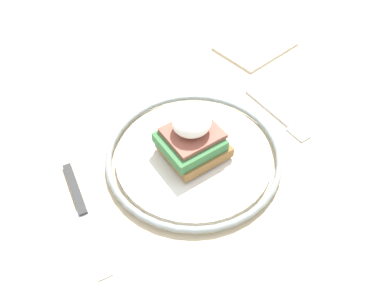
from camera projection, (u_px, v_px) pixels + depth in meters
name	position (u px, v px, depth m)	size (l,w,h in m)	color
dining_table	(186.00, 186.00, 0.68)	(1.01, 0.90, 0.73)	#C6B28E
plate	(192.00, 156.00, 0.58)	(0.27, 0.27, 0.02)	silver
sandwich	(191.00, 138.00, 0.55)	(0.09, 0.08, 0.08)	olive
fork	(279.00, 116.00, 0.64)	(0.02, 0.15, 0.00)	silver
knife	(81.00, 207.00, 0.52)	(0.04, 0.19, 0.01)	#2D2D2D
napkin	(255.00, 46.00, 0.78)	(0.15, 0.11, 0.01)	beige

